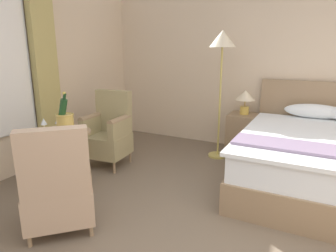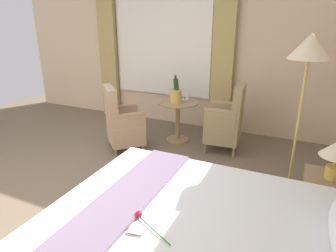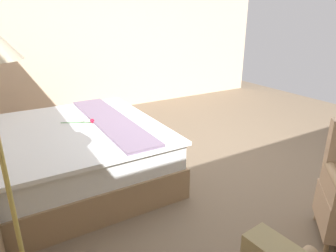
# 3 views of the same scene
# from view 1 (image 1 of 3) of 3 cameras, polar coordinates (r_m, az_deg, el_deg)

# --- Properties ---
(wall_headboard_side) EXTENTS (6.29, 0.12, 2.83)m
(wall_headboard_side) POSITION_cam_1_polar(r_m,az_deg,el_deg) (4.89, 23.64, 11.24)
(wall_headboard_side) COLOR beige
(wall_headboard_side) RESTS_ON ground
(bed) EXTENTS (1.99, 2.21, 1.15)m
(bed) POSITION_cam_1_polar(r_m,az_deg,el_deg) (3.92, 28.47, -5.77)
(bed) COLOR #967958
(bed) RESTS_ON ground
(nightstand) EXTENTS (0.47, 0.45, 0.62)m
(nightstand) POSITION_cam_1_polar(r_m,az_deg,el_deg) (4.81, 14.06, -1.41)
(nightstand) COLOR #967958
(nightstand) RESTS_ON ground
(bedside_lamp) EXTENTS (0.29, 0.29, 0.37)m
(bedside_lamp) POSITION_cam_1_polar(r_m,az_deg,el_deg) (4.69, 14.49, 5.30)
(bedside_lamp) COLOR gold
(bedside_lamp) RESTS_ON nightstand
(floor_lamp_brass) EXTENTS (0.38, 0.38, 1.84)m
(floor_lamp_brass) POSITION_cam_1_polar(r_m,az_deg,el_deg) (4.37, 10.28, 14.20)
(floor_lamp_brass) COLOR tan
(floor_lamp_brass) RESTS_ON ground
(side_table_round) EXTENTS (0.67, 0.67, 0.67)m
(side_table_round) POSITION_cam_1_polar(r_m,az_deg,el_deg) (3.69, -19.39, -4.78)
(side_table_round) COLOR #967958
(side_table_round) RESTS_ON ground
(champagne_bucket) EXTENTS (0.20, 0.20, 0.47)m
(champagne_bucket) POSITION_cam_1_polar(r_m,az_deg,el_deg) (3.52, -19.05, 0.99)
(champagne_bucket) COLOR tan
(champagne_bucket) RESTS_ON side_table_round
(wine_glass_near_bucket) EXTENTS (0.08, 0.08, 0.14)m
(wine_glass_near_bucket) POSITION_cam_1_polar(r_m,az_deg,el_deg) (3.74, -20.22, 0.88)
(wine_glass_near_bucket) COLOR white
(wine_glass_near_bucket) RESTS_ON side_table_round
(wine_glass_near_edge) EXTENTS (0.07, 0.07, 0.16)m
(wine_glass_near_edge) POSITION_cam_1_polar(r_m,az_deg,el_deg) (3.65, -22.58, 0.69)
(wine_glass_near_edge) COLOR white
(wine_glass_near_edge) RESTS_ON side_table_round
(snack_plate) EXTENTS (0.19, 0.19, 0.04)m
(snack_plate) POSITION_cam_1_polar(r_m,az_deg,el_deg) (3.76, -21.41, -0.57)
(snack_plate) COLOR white
(snack_plate) RESTS_ON side_table_round
(armchair_by_window) EXTENTS (0.59, 0.57, 1.03)m
(armchair_by_window) POSITION_cam_1_polar(r_m,az_deg,el_deg) (4.24, -11.25, -1.19)
(armchair_by_window) COLOR #967958
(armchair_by_window) RESTS_ON ground
(armchair_facing_bed) EXTENTS (0.77, 0.77, 1.00)m
(armchair_facing_bed) POSITION_cam_1_polar(r_m,az_deg,el_deg) (2.84, -20.20, -11.14)
(armchair_facing_bed) COLOR #967958
(armchair_facing_bed) RESTS_ON ground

